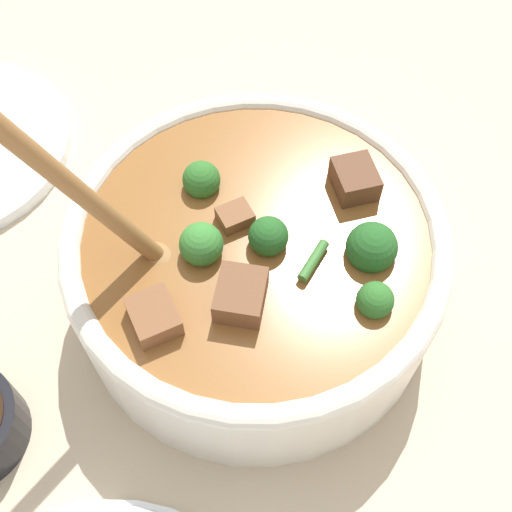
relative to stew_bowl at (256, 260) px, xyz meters
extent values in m
plane|color=#C6B293|center=(0.00, 0.00, -0.05)|extent=(4.00, 4.00, 0.00)
cylinder|color=white|center=(0.00, 0.00, -0.01)|extent=(0.27, 0.27, 0.08)
torus|color=white|center=(0.00, 0.00, 0.03)|extent=(0.27, 0.27, 0.02)
cylinder|color=brown|center=(0.00, 0.00, 0.01)|extent=(0.24, 0.24, 0.05)
sphere|color=#387F33|center=(-0.02, -0.03, 0.04)|extent=(0.03, 0.03, 0.03)
cylinder|color=#6B9956|center=(-0.02, -0.03, 0.02)|extent=(0.01, 0.01, 0.01)
sphere|color=#235B23|center=(0.01, 0.00, 0.04)|extent=(0.03, 0.03, 0.03)
cylinder|color=#6B9956|center=(0.01, 0.00, 0.02)|extent=(0.01, 0.01, 0.01)
sphere|color=#235B23|center=(0.07, 0.04, 0.04)|extent=(0.03, 0.03, 0.03)
cylinder|color=#6B9956|center=(0.07, 0.04, 0.01)|extent=(0.01, 0.01, 0.02)
sphere|color=#2D6B28|center=(0.09, 0.01, 0.04)|extent=(0.02, 0.02, 0.02)
cylinder|color=#6B9956|center=(0.09, 0.01, 0.02)|extent=(0.01, 0.01, 0.01)
sphere|color=#2D6B28|center=(-0.06, 0.01, 0.04)|extent=(0.03, 0.03, 0.03)
cylinder|color=#6B9956|center=(-0.06, 0.01, 0.02)|extent=(0.01, 0.01, 0.01)
cube|color=brown|center=(0.03, 0.08, 0.04)|extent=(0.04, 0.04, 0.02)
cube|color=brown|center=(0.03, -0.05, 0.04)|extent=(0.04, 0.05, 0.03)
cube|color=brown|center=(-0.02, 0.00, 0.03)|extent=(0.03, 0.03, 0.02)
cube|color=brown|center=(-0.01, -0.09, 0.04)|extent=(0.04, 0.04, 0.02)
cylinder|color=#3D7533|center=(0.04, 0.01, 0.04)|extent=(0.01, 0.03, 0.01)
ellipsoid|color=olive|center=(-0.04, -0.05, 0.03)|extent=(0.04, 0.03, 0.01)
cylinder|color=olive|center=(-0.06, -0.08, 0.11)|extent=(0.06, 0.07, 0.16)
camera|label=1|loc=(0.16, -0.18, 0.39)|focal=45.00mm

